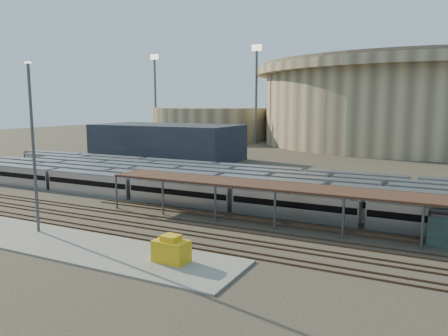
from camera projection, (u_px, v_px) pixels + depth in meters
name	position (u px, v px, depth m)	size (l,w,h in m)	color
ground	(155.00, 216.00, 62.53)	(420.00, 420.00, 0.00)	#383026
apron	(45.00, 239.00, 51.47)	(50.00, 9.00, 0.20)	gray
subway_trains	(228.00, 184.00, 77.45)	(127.05, 23.90, 3.60)	silver
inspection_shed	(314.00, 191.00, 55.57)	(60.30, 6.00, 5.30)	#4F4E53
empty_tracks	(133.00, 224.00, 58.09)	(170.00, 9.62, 0.18)	#4C3323
stadium	(414.00, 102.00, 172.79)	(124.00, 124.00, 32.50)	tan
secondary_arena	(213.00, 123.00, 203.05)	(56.00, 56.00, 14.00)	tan
service_building	(167.00, 142.00, 125.95)	(42.00, 20.00, 10.00)	#1E232D
floodlight_0	(256.00, 91.00, 170.06)	(4.00, 1.00, 38.40)	#4F4E53
floodlight_1	(155.00, 93.00, 203.30)	(4.00, 1.00, 38.40)	#4F4E53
floodlight_3	(336.00, 93.00, 205.39)	(4.00, 1.00, 38.40)	#4F4E53
yard_light_pole	(33.00, 148.00, 52.87)	(0.81, 0.36, 20.68)	#4F4E53
yellow_equipment	(171.00, 251.00, 43.88)	(3.51, 2.19, 2.19)	gold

